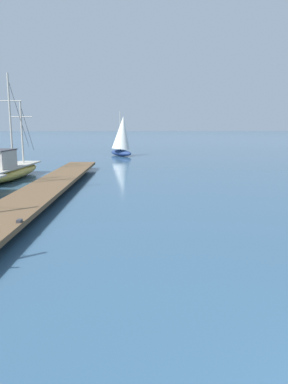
% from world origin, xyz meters
% --- Properties ---
extents(floating_dock, '(2.66, 24.19, 0.53)m').
position_xyz_m(floating_dock, '(-6.61, 12.44, 0.36)').
color(floating_dock, brown).
rests_on(floating_dock, ground).
extents(fishing_boat_2, '(2.24, 7.68, 5.91)m').
position_xyz_m(fishing_boat_2, '(-9.66, 18.90, 0.56)').
color(fishing_boat_2, gold).
rests_on(fishing_boat_2, ground).
extents(distant_sailboat, '(2.88, 3.64, 4.39)m').
position_xyz_m(distant_sailboat, '(-3.47, 34.90, 1.93)').
color(distant_sailboat, navy).
rests_on(distant_sailboat, ground).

